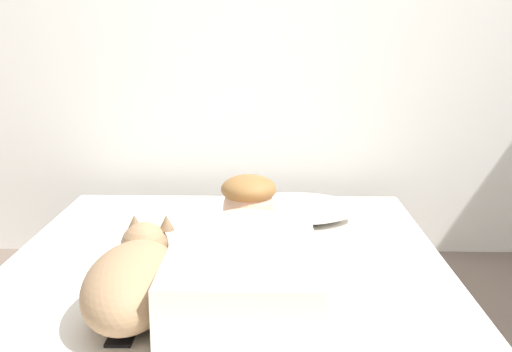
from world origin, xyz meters
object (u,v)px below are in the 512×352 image
at_px(bed, 225,317).
at_px(pillow, 294,208).
at_px(dog, 135,279).
at_px(coffee_cup, 261,217).
at_px(cell_phone, 123,334).
at_px(person_lying, 245,254).

height_order(bed, pillow, pillow).
relative_size(bed, pillow, 3.71).
height_order(bed, dog, dog).
relative_size(bed, dog, 3.35).
distance_m(pillow, coffee_cup, 0.15).
height_order(coffee_cup, cell_phone, coffee_cup).
relative_size(dog, coffee_cup, 4.60).
relative_size(person_lying, dog, 1.60).
relative_size(person_lying, coffee_cup, 7.36).
distance_m(pillow, person_lying, 0.71).
bearing_deg(pillow, dog, -118.59).
bearing_deg(coffee_cup, dog, -112.76).
bearing_deg(person_lying, cell_phone, -133.11).
bearing_deg(person_lying, pillow, 75.27).
bearing_deg(dog, pillow, 61.41).
bearing_deg(cell_phone, coffee_cup, 69.75).
distance_m(person_lying, dog, 0.36).
height_order(pillow, person_lying, person_lying).
bearing_deg(person_lying, coffee_cup, 86.00).
height_order(person_lying, dog, person_lying).
xyz_separation_m(pillow, dog, (-0.48, -0.88, 0.05)).
bearing_deg(cell_phone, bed, 64.09).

